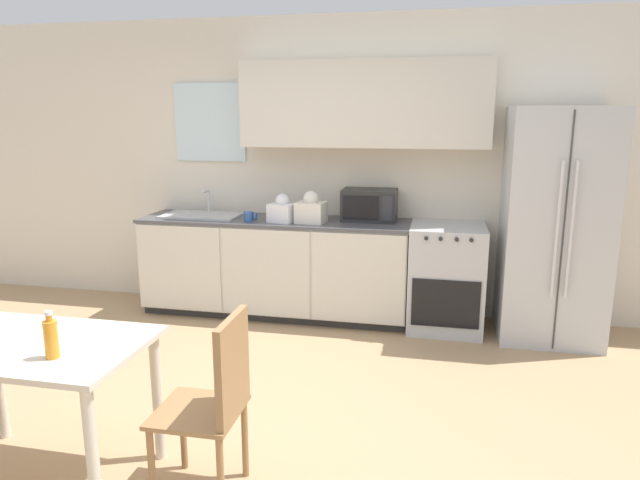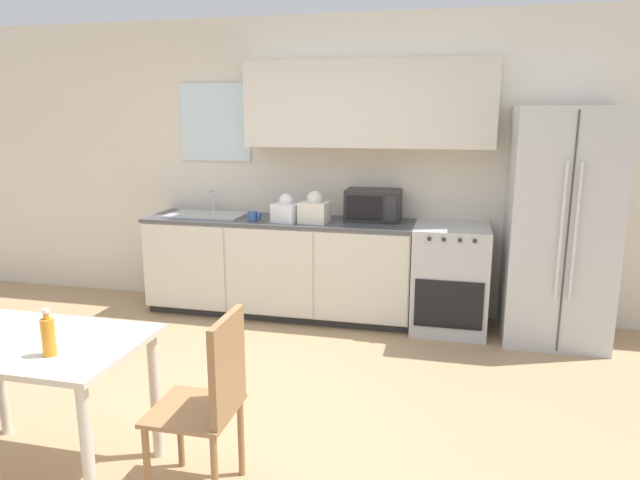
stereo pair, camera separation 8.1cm
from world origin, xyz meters
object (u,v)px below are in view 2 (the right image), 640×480
(oven_range, at_px, (450,278))
(drink_bottle, at_px, (48,336))
(dining_table, at_px, (33,362))
(refrigerator, at_px, (559,227))
(coffee_mug, at_px, (253,216))
(dining_chair_side, at_px, (212,394))
(microwave, at_px, (373,205))

(oven_range, xyz_separation_m, drink_bottle, (-1.79, -2.75, 0.39))
(dining_table, distance_m, drink_bottle, 0.34)
(oven_range, xyz_separation_m, refrigerator, (0.84, -0.03, 0.49))
(oven_range, bearing_deg, dining_table, -127.55)
(refrigerator, xyz_separation_m, drink_bottle, (-2.62, -2.72, -0.11))
(coffee_mug, distance_m, dining_chair_side, 2.53)
(coffee_mug, xyz_separation_m, dining_chair_side, (0.65, -2.41, -0.41))
(drink_bottle, bearing_deg, dining_table, 148.83)
(dining_table, distance_m, dining_chair_side, 0.94)
(dining_table, bearing_deg, oven_range, 52.45)
(oven_range, distance_m, dining_chair_side, 2.77)
(dining_table, relative_size, drink_bottle, 4.91)
(refrigerator, bearing_deg, microwave, 173.96)
(dining_table, bearing_deg, drink_bottle, -31.17)
(refrigerator, relative_size, dining_chair_side, 2.04)
(dining_chair_side, distance_m, drink_bottle, 0.80)
(oven_range, bearing_deg, dining_chair_side, -112.96)
(refrigerator, distance_m, microwave, 1.55)
(oven_range, distance_m, dining_table, 3.30)
(oven_range, height_order, dining_table, oven_range)
(drink_bottle, bearing_deg, microwave, 69.25)
(microwave, xyz_separation_m, coffee_mug, (-1.03, -0.27, -0.10))
(refrigerator, bearing_deg, dining_table, -137.80)
(oven_range, xyz_separation_m, microwave, (-0.70, 0.13, 0.59))
(oven_range, relative_size, dining_table, 0.83)
(dining_chair_side, bearing_deg, oven_range, -23.43)
(oven_range, distance_m, coffee_mug, 1.80)
(refrigerator, bearing_deg, oven_range, 177.83)
(dining_chair_side, relative_size, drink_bottle, 4.14)
(refrigerator, xyz_separation_m, coffee_mug, (-2.57, -0.11, 0.00))
(refrigerator, xyz_separation_m, dining_chair_side, (-1.92, -2.52, -0.41))
(microwave, bearing_deg, dining_chair_side, -98.17)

